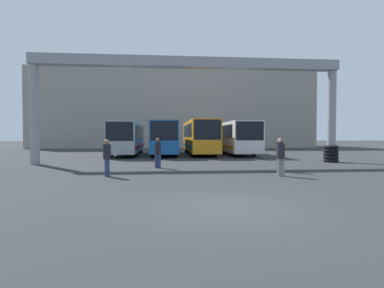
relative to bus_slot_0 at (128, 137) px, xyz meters
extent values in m
plane|color=#2D3033|center=(5.39, -22.16, -1.81)|extent=(200.00, 200.00, 0.00)
cube|color=gray|center=(5.39, 20.83, 4.20)|extent=(43.84, 12.00, 12.02)
cylinder|color=gray|center=(-5.00, -9.12, 1.51)|extent=(0.60, 0.60, 6.62)
cylinder|color=gray|center=(15.77, -9.12, 1.51)|extent=(0.60, 0.60, 6.62)
cube|color=gray|center=(5.39, -9.12, 5.17)|extent=(21.37, 0.80, 0.70)
cube|color=#999EA5|center=(0.00, 0.01, -0.06)|extent=(2.40, 10.78, 2.79)
cube|color=black|center=(0.00, -5.36, 0.45)|extent=(2.21, 0.06, 1.56)
cube|color=black|center=(0.00, 0.01, 0.45)|extent=(2.43, 9.16, 1.17)
cube|color=red|center=(0.00, 0.01, -0.95)|extent=(2.43, 10.24, 0.24)
cylinder|color=black|center=(-1.04, -3.01, -1.26)|extent=(0.28, 1.09, 1.09)
cylinder|color=black|center=(1.04, -3.01, -1.26)|extent=(0.28, 1.09, 1.09)
cylinder|color=black|center=(-1.04, 3.03, -1.26)|extent=(0.28, 1.09, 1.09)
cylinder|color=black|center=(1.04, 3.03, -1.26)|extent=(0.28, 1.09, 1.09)
cube|color=#1959A5|center=(3.59, 0.12, -0.02)|extent=(2.46, 10.99, 2.86)
cube|color=black|center=(3.59, -5.36, 0.51)|extent=(2.26, 0.06, 1.60)
cube|color=black|center=(3.59, 0.12, 0.51)|extent=(2.49, 9.34, 1.20)
cube|color=#1966B2|center=(3.59, 0.12, -0.94)|extent=(2.49, 10.44, 0.24)
cylinder|color=black|center=(2.52, -2.96, -1.33)|extent=(0.28, 0.94, 0.94)
cylinder|color=black|center=(4.66, -2.96, -1.33)|extent=(0.28, 0.94, 0.94)
cylinder|color=black|center=(2.52, 3.19, -1.33)|extent=(0.28, 0.94, 0.94)
cylinder|color=black|center=(4.66, 3.19, -1.33)|extent=(0.28, 0.94, 0.94)
cube|color=orange|center=(7.18, 0.76, 0.04)|extent=(2.47, 12.27, 2.99)
cube|color=black|center=(7.18, -5.36, 0.60)|extent=(2.28, 0.06, 1.68)
cube|color=black|center=(7.18, 0.76, 0.60)|extent=(2.50, 10.43, 1.26)
cube|color=#1966B2|center=(7.18, 0.76, -0.92)|extent=(2.50, 11.65, 0.24)
cylinder|color=black|center=(6.10, -2.68, -1.31)|extent=(0.28, 1.00, 1.00)
cylinder|color=black|center=(8.26, -2.68, -1.31)|extent=(0.28, 1.00, 1.00)
cylinder|color=black|center=(6.10, 4.19, -1.31)|extent=(0.28, 1.00, 1.00)
cylinder|color=black|center=(8.26, 4.19, -1.31)|extent=(0.28, 1.00, 1.00)
cube|color=silver|center=(10.77, 0.37, -0.03)|extent=(2.60, 11.50, 2.86)
cube|color=black|center=(10.77, -5.36, 0.50)|extent=(2.39, 0.06, 1.60)
cube|color=black|center=(10.77, 0.37, 0.50)|extent=(2.63, 9.77, 1.20)
cube|color=orange|center=(10.77, 0.37, -0.94)|extent=(2.63, 10.92, 0.24)
cylinder|color=black|center=(9.63, -2.85, -1.32)|extent=(0.28, 0.97, 0.97)
cylinder|color=black|center=(11.91, -2.85, -1.32)|extent=(0.28, 0.97, 0.97)
cylinder|color=black|center=(9.63, 3.59, -1.32)|extent=(0.28, 0.97, 0.97)
cylinder|color=black|center=(11.91, 3.59, -1.32)|extent=(0.28, 0.97, 0.97)
cylinder|color=navy|center=(3.31, -12.25, -1.38)|extent=(0.19, 0.19, 0.84)
cylinder|color=navy|center=(3.14, -12.23, -1.38)|extent=(0.19, 0.19, 0.84)
cylinder|color=black|center=(3.23, -12.24, -0.61)|extent=(0.37, 0.37, 0.70)
sphere|color=brown|center=(3.23, -12.24, -0.15)|extent=(0.23, 0.23, 0.23)
cylinder|color=brown|center=(9.68, -14.49, -1.39)|extent=(0.19, 0.19, 0.84)
cylinder|color=brown|center=(9.77, -14.63, -1.39)|extent=(0.19, 0.19, 0.84)
cylinder|color=black|center=(9.72, -14.56, -0.62)|extent=(0.37, 0.37, 0.70)
sphere|color=tan|center=(9.72, -14.56, -0.16)|extent=(0.23, 0.23, 0.23)
cylinder|color=navy|center=(0.94, -15.75, -1.39)|extent=(0.19, 0.19, 0.83)
cylinder|color=navy|center=(0.94, -15.59, -1.39)|extent=(0.19, 0.19, 0.83)
cylinder|color=black|center=(0.94, -15.67, -0.64)|extent=(0.36, 0.36, 0.69)
sphere|color=#8C6647|center=(0.94, -15.67, -0.18)|extent=(0.22, 0.22, 0.22)
cylinder|color=gray|center=(9.18, -16.30, -1.39)|extent=(0.19, 0.19, 0.83)
cylinder|color=gray|center=(9.02, -16.27, -1.39)|extent=(0.19, 0.19, 0.83)
cylinder|color=black|center=(9.10, -16.28, -0.63)|extent=(0.36, 0.36, 0.69)
sphere|color=brown|center=(9.10, -16.28, -0.18)|extent=(0.22, 0.22, 0.22)
torus|color=black|center=(15.59, -9.39, -1.69)|extent=(1.04, 1.04, 0.24)
torus|color=black|center=(15.59, -9.39, -1.45)|extent=(1.04, 1.04, 0.24)
torus|color=black|center=(15.59, -9.39, -1.21)|extent=(1.04, 1.04, 0.24)
torus|color=black|center=(15.59, -9.39, -0.97)|extent=(1.04, 1.04, 0.24)
torus|color=black|center=(15.59, -9.39, -0.73)|extent=(1.04, 1.04, 0.24)
camera|label=1|loc=(3.62, -29.93, 0.11)|focal=28.00mm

